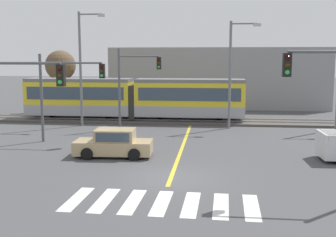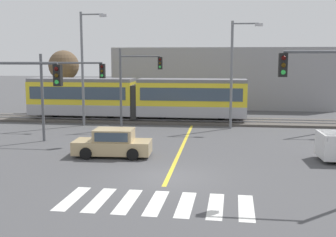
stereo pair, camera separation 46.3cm
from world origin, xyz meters
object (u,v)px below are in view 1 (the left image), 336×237
at_px(traffic_light_near_left, 11,97).
at_px(bare_tree_far_west, 60,66).
at_px(light_rail_tram, 134,97).
at_px(sedan_crossing, 114,144).
at_px(traffic_light_far_left, 133,78).
at_px(street_lamp_west, 83,62).
at_px(traffic_light_mid_left, 64,85).
at_px(street_lamp_centre, 233,68).

distance_m(traffic_light_near_left, bare_tree_far_west, 24.04).
relative_size(light_rail_tram, sedan_crossing, 4.33).
xyz_separation_m(traffic_light_far_left, street_lamp_west, (-4.23, 1.24, 1.11)).
distance_m(traffic_light_far_left, traffic_light_mid_left, 6.25).
bearing_deg(bare_tree_far_west, traffic_light_mid_left, -68.73).
bearing_deg(light_rail_tram, traffic_light_near_left, -95.47).
height_order(light_rail_tram, street_lamp_west, street_lamp_west).
distance_m(light_rail_tram, traffic_light_far_left, 4.64).
distance_m(traffic_light_far_left, street_lamp_west, 4.54).
height_order(traffic_light_near_left, traffic_light_far_left, traffic_light_far_left).
height_order(traffic_light_mid_left, street_lamp_centre, street_lamp_centre).
bearing_deg(street_lamp_centre, street_lamp_west, -179.97).
relative_size(sedan_crossing, street_lamp_centre, 0.53).
xyz_separation_m(traffic_light_far_left, bare_tree_far_west, (-9.03, 9.18, 0.66)).
distance_m(light_rail_tram, street_lamp_west, 5.41).
bearing_deg(street_lamp_centre, traffic_light_mid_left, -149.07).
bearing_deg(traffic_light_far_left, bare_tree_far_west, 134.53).
bearing_deg(street_lamp_west, light_rail_tram, 40.40).
height_order(light_rail_tram, street_lamp_centre, street_lamp_centre).
height_order(light_rail_tram, bare_tree_far_west, bare_tree_far_west).
relative_size(sedan_crossing, traffic_light_far_left, 0.71).
bearing_deg(street_lamp_west, traffic_light_near_left, -83.56).
relative_size(sedan_crossing, bare_tree_far_west, 0.70).
xyz_separation_m(sedan_crossing, street_lamp_centre, (6.78, 10.01, 3.91)).
bearing_deg(traffic_light_far_left, street_lamp_centre, 9.61).
height_order(traffic_light_near_left, traffic_light_mid_left, traffic_light_near_left).
xyz_separation_m(sedan_crossing, traffic_light_far_left, (-0.60, 8.76, 3.20)).
height_order(traffic_light_mid_left, bare_tree_far_west, bare_tree_far_west).
xyz_separation_m(traffic_light_near_left, traffic_light_mid_left, (-0.91, 8.72, -0.03)).
bearing_deg(street_lamp_centre, traffic_light_far_left, -170.39).
relative_size(traffic_light_near_left, traffic_light_far_left, 0.94).
relative_size(light_rail_tram, bare_tree_far_west, 3.04).
height_order(street_lamp_west, street_lamp_centre, street_lamp_west).
bearing_deg(traffic_light_mid_left, traffic_light_far_left, 56.77).
relative_size(traffic_light_mid_left, street_lamp_west, 0.63).
bearing_deg(traffic_light_near_left, light_rail_tram, 84.53).
distance_m(traffic_light_far_left, street_lamp_centre, 7.52).
height_order(traffic_light_near_left, bare_tree_far_west, bare_tree_far_west).
xyz_separation_m(street_lamp_centre, bare_tree_far_west, (-16.40, 7.93, -0.05)).
height_order(light_rail_tram, traffic_light_near_left, traffic_light_near_left).
bearing_deg(traffic_light_near_left, traffic_light_mid_left, 95.96).
height_order(sedan_crossing, street_lamp_west, street_lamp_west).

